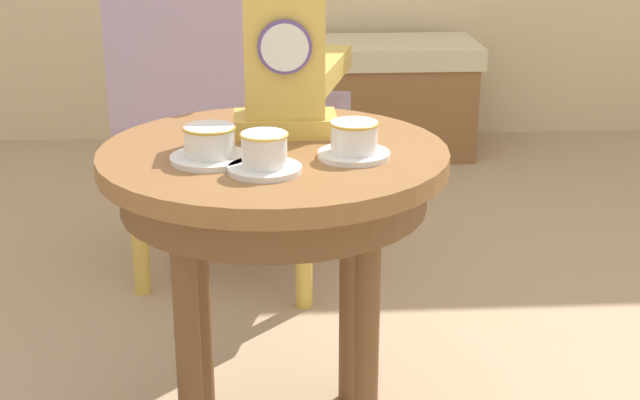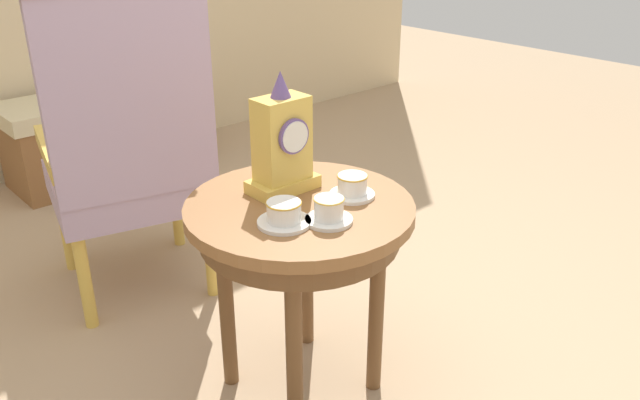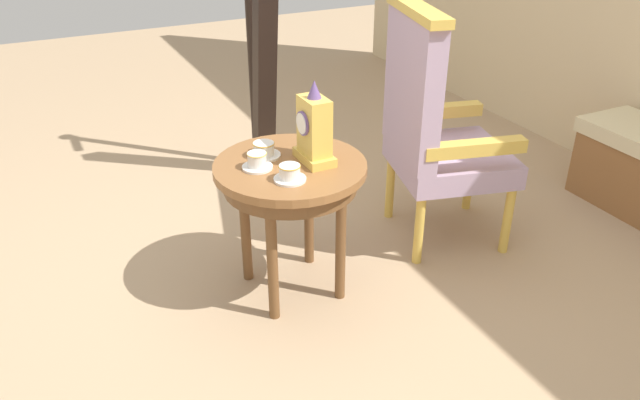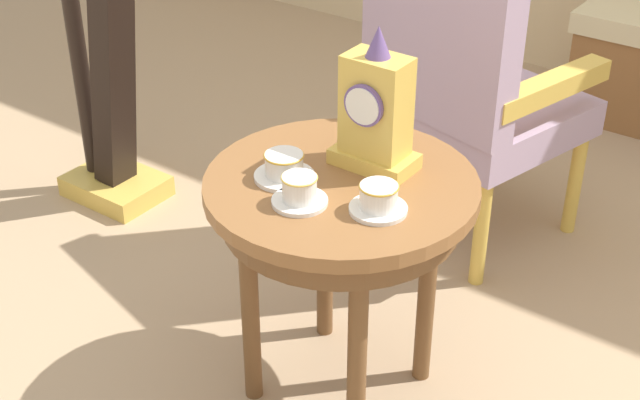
{
  "view_description": "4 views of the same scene",
  "coord_description": "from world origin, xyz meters",
  "px_view_note": "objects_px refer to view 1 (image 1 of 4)",
  "views": [
    {
      "loc": [
        0.06,
        -1.61,
        1.08
      ],
      "look_at": [
        0.16,
        0.02,
        0.49
      ],
      "focal_mm": 52.45,
      "sensor_mm": 36.0,
      "label": 1
    },
    {
      "loc": [
        -0.94,
        -1.24,
        1.34
      ],
      "look_at": [
        0.11,
        -0.07,
        0.62
      ],
      "focal_mm": 36.67,
      "sensor_mm": 36.0,
      "label": 2
    },
    {
      "loc": [
        2.17,
        -0.94,
        1.69
      ],
      "look_at": [
        0.15,
        0.06,
        0.46
      ],
      "focal_mm": 35.42,
      "sensor_mm": 36.0,
      "label": 3
    },
    {
      "loc": [
        1.06,
        -1.48,
        1.62
      ],
      "look_at": [
        0.0,
        -0.01,
        0.52
      ],
      "focal_mm": 51.19,
      "sensor_mm": 36.0,
      "label": 4
    }
  ],
  "objects_px": {
    "teacup_right": "(264,155)",
    "window_bench": "(349,97)",
    "teacup_center": "(354,141)",
    "armchair": "(228,68)",
    "side_table": "(274,192)",
    "teacup_left": "(210,145)",
    "mantel_clock": "(284,62)"
  },
  "relations": [
    {
      "from": "teacup_left",
      "to": "teacup_center",
      "type": "bearing_deg",
      "value": 1.55
    },
    {
      "from": "window_bench",
      "to": "teacup_left",
      "type": "bearing_deg",
      "value": -101.71
    },
    {
      "from": "window_bench",
      "to": "teacup_right",
      "type": "bearing_deg",
      "value": -98.96
    },
    {
      "from": "side_table",
      "to": "teacup_center",
      "type": "xyz_separation_m",
      "value": [
        0.14,
        -0.06,
        0.11
      ]
    },
    {
      "from": "teacup_right",
      "to": "armchair",
      "type": "bearing_deg",
      "value": 95.63
    },
    {
      "from": "teacup_left",
      "to": "teacup_right",
      "type": "bearing_deg",
      "value": -35.5
    },
    {
      "from": "teacup_right",
      "to": "mantel_clock",
      "type": "xyz_separation_m",
      "value": [
        0.04,
        0.23,
        0.11
      ]
    },
    {
      "from": "teacup_right",
      "to": "window_bench",
      "type": "bearing_deg",
      "value": 81.04
    },
    {
      "from": "side_table",
      "to": "window_bench",
      "type": "bearing_deg",
      "value": 80.9
    },
    {
      "from": "teacup_center",
      "to": "teacup_left",
      "type": "bearing_deg",
      "value": -178.45
    },
    {
      "from": "teacup_left",
      "to": "mantel_clock",
      "type": "relative_size",
      "value": 0.41
    },
    {
      "from": "teacup_left",
      "to": "mantel_clock",
      "type": "height_order",
      "value": "mantel_clock"
    },
    {
      "from": "teacup_left",
      "to": "teacup_center",
      "type": "xyz_separation_m",
      "value": [
        0.24,
        0.01,
        0.0
      ]
    },
    {
      "from": "side_table",
      "to": "teacup_right",
      "type": "height_order",
      "value": "teacup_right"
    },
    {
      "from": "teacup_center",
      "to": "mantel_clock",
      "type": "distance_m",
      "value": 0.22
    },
    {
      "from": "teacup_right",
      "to": "mantel_clock",
      "type": "relative_size",
      "value": 0.36
    },
    {
      "from": "armchair",
      "to": "teacup_right",
      "type": "bearing_deg",
      "value": -84.37
    },
    {
      "from": "armchair",
      "to": "window_bench",
      "type": "distance_m",
      "value": 1.33
    },
    {
      "from": "side_table",
      "to": "window_bench",
      "type": "distance_m",
      "value": 2.03
    },
    {
      "from": "teacup_left",
      "to": "mantel_clock",
      "type": "bearing_deg",
      "value": 51.51
    },
    {
      "from": "teacup_right",
      "to": "teacup_center",
      "type": "bearing_deg",
      "value": 25.22
    },
    {
      "from": "teacup_left",
      "to": "teacup_center",
      "type": "distance_m",
      "value": 0.24
    },
    {
      "from": "side_table",
      "to": "mantel_clock",
      "type": "bearing_deg",
      "value": 76.42
    },
    {
      "from": "teacup_center",
      "to": "window_bench",
      "type": "relative_size",
      "value": 0.13
    },
    {
      "from": "side_table",
      "to": "teacup_center",
      "type": "bearing_deg",
      "value": -24.21
    },
    {
      "from": "teacup_center",
      "to": "teacup_right",
      "type": "bearing_deg",
      "value": -154.78
    },
    {
      "from": "window_bench",
      "to": "teacup_center",
      "type": "bearing_deg",
      "value": -95.06
    },
    {
      "from": "side_table",
      "to": "teacup_center",
      "type": "relative_size",
      "value": 4.98
    },
    {
      "from": "teacup_left",
      "to": "window_bench",
      "type": "relative_size",
      "value": 0.14
    },
    {
      "from": "armchair",
      "to": "teacup_left",
      "type": "bearing_deg",
      "value": -90.15
    },
    {
      "from": "mantel_clock",
      "to": "armchair",
      "type": "bearing_deg",
      "value": 100.76
    },
    {
      "from": "armchair",
      "to": "window_bench",
      "type": "height_order",
      "value": "armchair"
    }
  ]
}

